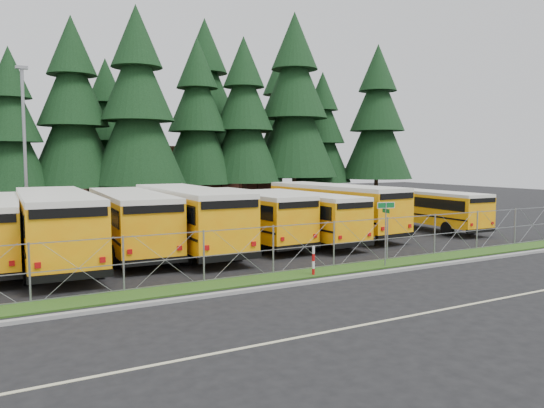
{
  "coord_description": "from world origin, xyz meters",
  "views": [
    {
      "loc": [
        -14.31,
        -19.5,
        4.69
      ],
      "look_at": [
        -1.29,
        4.0,
        2.37
      ],
      "focal_mm": 35.0,
      "sensor_mm": 36.0,
      "label": 1
    }
  ],
  "objects_px": {
    "bus_2": "(129,223)",
    "bus_3": "(186,220)",
    "bus_east": "(427,210)",
    "light_standard": "(25,145)",
    "striped_bollard": "(313,261)",
    "bus_5": "(299,217)",
    "street_sign": "(386,220)",
    "bus_1": "(55,229)",
    "bus_4": "(245,218)",
    "bus_6": "(330,210)"
  },
  "relations": [
    {
      "from": "bus_3",
      "to": "bus_6",
      "type": "distance_m",
      "value": 9.73
    },
    {
      "from": "bus_6",
      "to": "striped_bollard",
      "type": "relative_size",
      "value": 9.84
    },
    {
      "from": "bus_1",
      "to": "street_sign",
      "type": "height_order",
      "value": "bus_1"
    },
    {
      "from": "bus_5",
      "to": "bus_east",
      "type": "xyz_separation_m",
      "value": [
        10.13,
        0.28,
        -0.1
      ]
    },
    {
      "from": "bus_4",
      "to": "bus_5",
      "type": "distance_m",
      "value": 3.07
    },
    {
      "from": "striped_bollard",
      "to": "light_standard",
      "type": "xyz_separation_m",
      "value": [
        -9.05,
        17.66,
        4.9
      ]
    },
    {
      "from": "bus_5",
      "to": "light_standard",
      "type": "distance_m",
      "value": 17.01
    },
    {
      "from": "bus_1",
      "to": "bus_2",
      "type": "distance_m",
      "value": 3.68
    },
    {
      "from": "striped_bollard",
      "to": "light_standard",
      "type": "bearing_deg",
      "value": 117.15
    },
    {
      "from": "bus_2",
      "to": "bus_3",
      "type": "relative_size",
      "value": 0.95
    },
    {
      "from": "light_standard",
      "to": "striped_bollard",
      "type": "bearing_deg",
      "value": -62.85
    },
    {
      "from": "bus_1",
      "to": "bus_east",
      "type": "height_order",
      "value": "bus_1"
    },
    {
      "from": "bus_4",
      "to": "bus_2",
      "type": "bearing_deg",
      "value": 176.87
    },
    {
      "from": "street_sign",
      "to": "striped_bollard",
      "type": "distance_m",
      "value": 3.98
    },
    {
      "from": "bus_4",
      "to": "light_standard",
      "type": "height_order",
      "value": "light_standard"
    },
    {
      "from": "bus_3",
      "to": "bus_6",
      "type": "bearing_deg",
      "value": 7.98
    },
    {
      "from": "bus_1",
      "to": "striped_bollard",
      "type": "relative_size",
      "value": 10.25
    },
    {
      "from": "bus_1",
      "to": "bus_5",
      "type": "height_order",
      "value": "bus_1"
    },
    {
      "from": "bus_3",
      "to": "striped_bollard",
      "type": "xyz_separation_m",
      "value": [
        2.46,
        -7.9,
        -1.0
      ]
    },
    {
      "from": "bus_6",
      "to": "street_sign",
      "type": "relative_size",
      "value": 4.2
    },
    {
      "from": "bus_east",
      "to": "street_sign",
      "type": "distance_m",
      "value": 13.19
    },
    {
      "from": "bus_1",
      "to": "bus_east",
      "type": "xyz_separation_m",
      "value": [
        22.91,
        0.57,
        -0.33
      ]
    },
    {
      "from": "bus_4",
      "to": "light_standard",
      "type": "relative_size",
      "value": 1.09
    },
    {
      "from": "bus_6",
      "to": "light_standard",
      "type": "bearing_deg",
      "value": 147.63
    },
    {
      "from": "bus_2",
      "to": "bus_3",
      "type": "distance_m",
      "value": 2.79
    },
    {
      "from": "bus_1",
      "to": "bus_east",
      "type": "relative_size",
      "value": 1.25
    },
    {
      "from": "bus_1",
      "to": "street_sign",
      "type": "bearing_deg",
      "value": -28.9
    },
    {
      "from": "bus_1",
      "to": "bus_2",
      "type": "xyz_separation_m",
      "value": [
        3.51,
        1.09,
        -0.08
      ]
    },
    {
      "from": "bus_4",
      "to": "bus_east",
      "type": "relative_size",
      "value": 1.12
    },
    {
      "from": "light_standard",
      "to": "bus_east",
      "type": "bearing_deg",
      "value": -22.67
    },
    {
      "from": "bus_2",
      "to": "bus_4",
      "type": "bearing_deg",
      "value": 4.05
    },
    {
      "from": "bus_4",
      "to": "bus_1",
      "type": "bearing_deg",
      "value": -177.05
    },
    {
      "from": "bus_5",
      "to": "bus_1",
      "type": "bearing_deg",
      "value": 179.49
    },
    {
      "from": "bus_3",
      "to": "striped_bollard",
      "type": "bearing_deg",
      "value": -71.5
    },
    {
      "from": "bus_east",
      "to": "street_sign",
      "type": "height_order",
      "value": "street_sign"
    },
    {
      "from": "bus_3",
      "to": "bus_east",
      "type": "relative_size",
      "value": 1.25
    },
    {
      "from": "street_sign",
      "to": "bus_east",
      "type": "bearing_deg",
      "value": 37.1
    },
    {
      "from": "bus_3",
      "to": "street_sign",
      "type": "xyz_separation_m",
      "value": [
        6.17,
        -7.91,
        0.43
      ]
    },
    {
      "from": "bus_1",
      "to": "light_standard",
      "type": "xyz_separation_m",
      "value": [
        -0.35,
        10.29,
        3.89
      ]
    },
    {
      "from": "bus_5",
      "to": "street_sign",
      "type": "relative_size",
      "value": 3.76
    },
    {
      "from": "bus_3",
      "to": "bus_5",
      "type": "relative_size",
      "value": 1.16
    },
    {
      "from": "bus_3",
      "to": "bus_5",
      "type": "distance_m",
      "value": 6.55
    },
    {
      "from": "bus_5",
      "to": "light_standard",
      "type": "bearing_deg",
      "value": 140.93
    },
    {
      "from": "bus_2",
      "to": "bus_4",
      "type": "relative_size",
      "value": 1.06
    },
    {
      "from": "bus_1",
      "to": "bus_6",
      "type": "height_order",
      "value": "bus_1"
    },
    {
      "from": "bus_2",
      "to": "bus_6",
      "type": "bearing_deg",
      "value": 6.07
    },
    {
      "from": "bus_1",
      "to": "striped_bollard",
      "type": "distance_m",
      "value": 11.45
    },
    {
      "from": "bus_5",
      "to": "street_sign",
      "type": "bearing_deg",
      "value": -94.63
    },
    {
      "from": "bus_2",
      "to": "bus_east",
      "type": "height_order",
      "value": "bus_2"
    },
    {
      "from": "bus_2",
      "to": "striped_bollard",
      "type": "relative_size",
      "value": 9.72
    }
  ]
}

